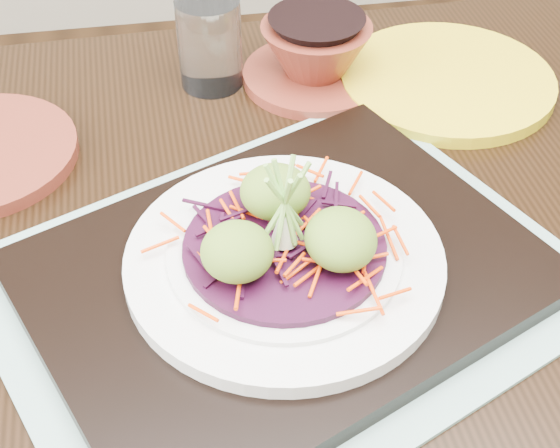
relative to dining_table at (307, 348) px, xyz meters
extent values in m
cube|color=black|center=(0.00, 0.00, 0.08)|extent=(1.28, 0.87, 0.04)
cube|color=#87AF9F|center=(-0.02, -0.01, 0.11)|extent=(0.54, 0.49, 0.00)
cube|color=black|center=(-0.02, -0.01, 0.12)|extent=(0.47, 0.42, 0.02)
cylinder|color=silver|center=(-0.02, -0.01, 0.13)|extent=(0.25, 0.25, 0.01)
cylinder|color=silver|center=(-0.02, -0.01, 0.14)|extent=(0.18, 0.18, 0.01)
cylinder|color=#310923|center=(-0.02, -0.01, 0.15)|extent=(0.16, 0.16, 0.01)
ellipsoid|color=olive|center=(-0.06, -0.03, 0.17)|extent=(0.06, 0.06, 0.04)
ellipsoid|color=olive|center=(0.01, -0.03, 0.17)|extent=(0.06, 0.06, 0.04)
ellipsoid|color=olive|center=(-0.02, 0.03, 0.17)|extent=(0.06, 0.06, 0.04)
cylinder|color=white|center=(-0.05, 0.29, 0.15)|extent=(0.07, 0.07, 0.10)
cylinder|color=#5F2216|center=(0.06, 0.28, 0.11)|extent=(0.20, 0.20, 0.01)
cylinder|color=gold|center=(0.20, 0.24, 0.11)|extent=(0.27, 0.27, 0.01)
camera|label=1|loc=(-0.10, -0.43, 0.56)|focal=50.00mm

